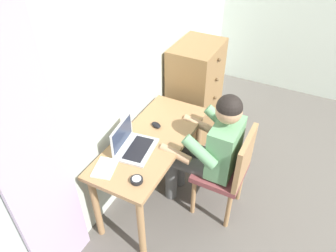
{
  "coord_description": "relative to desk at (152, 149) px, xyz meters",
  "views": [
    {
      "loc": [
        -2.13,
        0.84,
        2.42
      ],
      "look_at": [
        -0.32,
        1.76,
        0.82
      ],
      "focal_mm": 33.97,
      "sensor_mm": 36.0,
      "label": 1
    }
  ],
  "objects": [
    {
      "name": "desk",
      "position": [
        0.0,
        0.0,
        0.0
      ],
      "size": [
        1.23,
        0.53,
        0.72
      ],
      "color": "#9E754C",
      "rests_on": "ground_plane"
    },
    {
      "name": "dresser",
      "position": [
        1.06,
        0.06,
        -0.05
      ],
      "size": [
        0.6,
        0.47,
        1.12
      ],
      "color": "olive",
      "rests_on": "ground_plane"
    },
    {
      "name": "desk_clock",
      "position": [
        -0.45,
        -0.13,
        0.13
      ],
      "size": [
        0.09,
        0.09,
        0.03
      ],
      "color": "black",
      "rests_on": "desk"
    },
    {
      "name": "laptop",
      "position": [
        -0.18,
        0.08,
        0.17
      ],
      "size": [
        0.37,
        0.29,
        0.24
      ],
      "color": "#B7BABF",
      "rests_on": "desk"
    },
    {
      "name": "computer_mouse",
      "position": [
        0.16,
        0.05,
        0.13
      ],
      "size": [
        0.1,
        0.12,
        0.03
      ],
      "primitive_type": "ellipsoid",
      "rotation": [
        0.0,
        0.0,
        -0.43
      ],
      "color": "black",
      "rests_on": "desk"
    },
    {
      "name": "wall_back",
      "position": [
        0.42,
        0.34,
        0.64
      ],
      "size": [
        4.8,
        0.05,
        2.5
      ],
      "primitive_type": "cube",
      "color": "silver",
      "rests_on": "ground_plane"
    },
    {
      "name": "notebook_pad",
      "position": [
        -0.45,
        0.14,
        0.12
      ],
      "size": [
        0.24,
        0.2,
        0.01
      ],
      "primitive_type": "cube",
      "rotation": [
        0.0,
        0.0,
        0.27
      ],
      "color": "silver",
      "rests_on": "desk"
    },
    {
      "name": "chair",
      "position": [
        0.17,
        -0.63,
        -0.1
      ],
      "size": [
        0.42,
        0.4,
        0.89
      ],
      "color": "brown",
      "rests_on": "ground_plane"
    },
    {
      "name": "curtain_panel",
      "position": [
        -0.9,
        0.27,
        0.49
      ],
      "size": [
        0.47,
        0.03,
        2.19
      ],
      "primitive_type": "cube",
      "color": "#B29EBC",
      "rests_on": "ground_plane"
    },
    {
      "name": "person_seated",
      "position": [
        0.17,
        -0.45,
        0.08
      ],
      "size": [
        0.53,
        0.59,
        1.21
      ],
      "color": "#4C4C4C",
      "rests_on": "ground_plane"
    }
  ]
}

